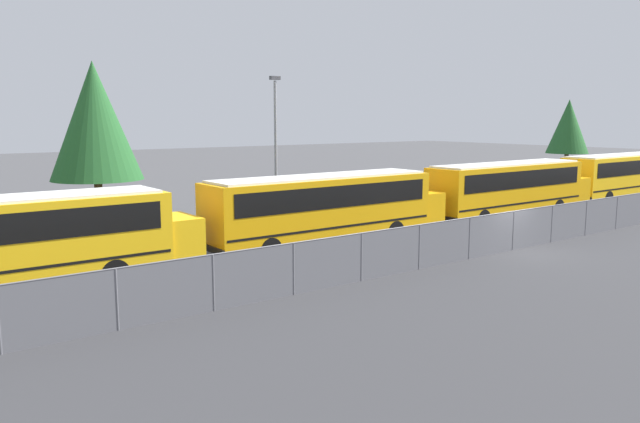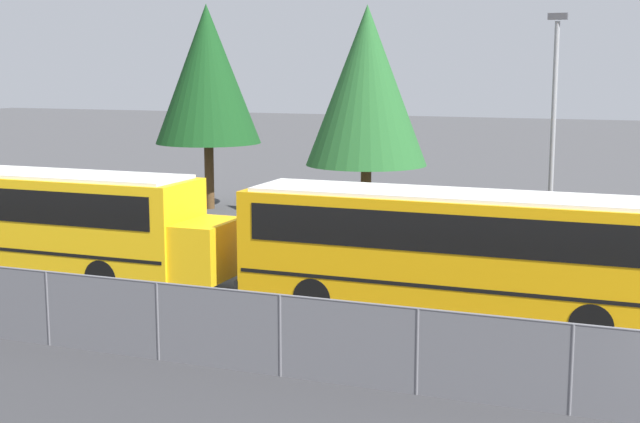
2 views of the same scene
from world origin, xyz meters
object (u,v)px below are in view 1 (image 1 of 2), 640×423
object	(u,v)px
school_bus_3	(327,204)
school_bus_4	(510,186)
light_pole	(276,145)
tree_3	(95,121)
school_bus_2	(3,238)
tree_0	(568,127)
school_bus_5	(622,173)

from	to	relation	value
school_bus_3	school_bus_4	xyz separation A→B (m)	(13.67, -0.11, 0.00)
school_bus_3	light_pole	bearing A→B (deg)	78.16
light_pole	tree_3	bearing A→B (deg)	144.95
school_bus_2	tree_0	xyz separation A→B (m)	(56.64, 14.49, 3.10)
school_bus_2	tree_0	distance (m)	58.54
school_bus_5	tree_0	size ratio (longest dim) A/B	1.64
school_bus_2	tree_3	size ratio (longest dim) A/B	1.43
school_bus_3	school_bus_2	bearing A→B (deg)	-179.47
school_bus_2	tree_0	world-z (taller)	tree_0
light_pole	tree_3	xyz separation A→B (m)	(-8.10, 5.68, 1.31)
tree_0	school_bus_2	bearing A→B (deg)	-165.65
school_bus_2	tree_3	bearing A→B (deg)	60.31
school_bus_3	tree_0	xyz separation A→B (m)	(42.89, 14.36, 3.10)
school_bus_3	school_bus_5	bearing A→B (deg)	0.79
tree_3	school_bus_3	bearing A→B (deg)	-60.98
school_bus_2	light_pole	size ratio (longest dim) A/B	1.58
school_bus_3	light_pole	size ratio (longest dim) A/B	1.58
school_bus_2	tree_3	world-z (taller)	tree_3
light_pole	school_bus_5	bearing A→B (deg)	-13.09
light_pole	tree_3	world-z (taller)	tree_3
school_bus_2	school_bus_3	size ratio (longest dim) A/B	1.00
school_bus_5	light_pole	size ratio (longest dim) A/B	1.58
school_bus_4	tree_3	bearing A→B (deg)	149.01
school_bus_5	school_bus_4	bearing A→B (deg)	-177.99
light_pole	tree_0	bearing A→B (deg)	10.75
school_bus_3	light_pole	distance (m)	7.07
light_pole	school_bus_3	bearing A→B (deg)	-101.84
school_bus_2	school_bus_3	bearing A→B (deg)	0.53
tree_3	tree_0	bearing A→B (deg)	2.55
school_bus_5	light_pole	bearing A→B (deg)	166.91
school_bus_2	school_bus_3	world-z (taller)	same
school_bus_2	school_bus_3	distance (m)	13.74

